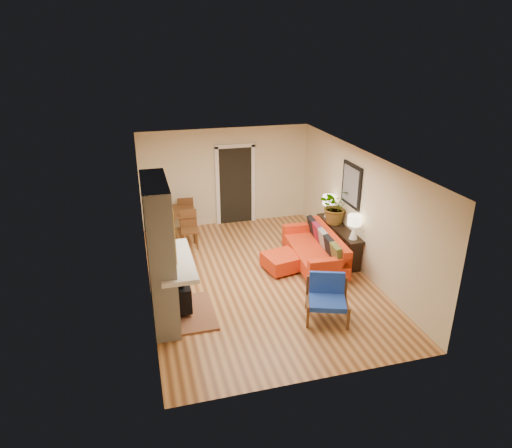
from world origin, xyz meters
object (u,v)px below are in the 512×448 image
object	(u,v)px
sofa	(317,250)
console_table	(339,233)
blue_chair	(327,295)
dining_table	(184,215)
houseplant	(336,206)
lamp_far	(328,203)
ottoman	(282,261)
lamp_near	(354,224)

from	to	relation	value
sofa	console_table	world-z (taller)	sofa
blue_chair	dining_table	size ratio (longest dim) A/B	0.56
houseplant	sofa	bearing A→B (deg)	-139.12
sofa	blue_chair	bearing A→B (deg)	-107.63
sofa	lamp_far	size ratio (longest dim) A/B	3.97
ottoman	lamp_far	size ratio (longest dim) A/B	1.59
blue_chair	dining_table	distance (m)	4.71
blue_chair	lamp_near	xyz separation A→B (m)	(1.25, 1.54, 0.64)
sofa	dining_table	distance (m)	3.53
dining_table	console_table	xyz separation A→B (m)	(3.31, -2.01, -0.02)
ottoman	lamp_near	distance (m)	1.75
sofa	lamp_near	distance (m)	1.03
dining_table	sofa	bearing A→B (deg)	-40.62
sofa	console_table	size ratio (longest dim) A/B	1.16
sofa	lamp_near	xyz separation A→B (m)	(0.64, -0.40, 0.70)
ottoman	blue_chair	world-z (taller)	blue_chair
dining_table	houseplant	xyz separation A→B (m)	(3.30, -1.75, 0.56)
ottoman	houseplant	xyz separation A→B (m)	(1.48, 0.60, 0.94)
blue_chair	dining_table	bearing A→B (deg)	115.88
dining_table	lamp_near	size ratio (longest dim) A/B	3.13
ottoman	blue_chair	size ratio (longest dim) A/B	0.90
sofa	console_table	distance (m)	0.73
lamp_near	lamp_far	xyz separation A→B (m)	(0.00, 1.35, 0.00)
lamp_far	houseplant	size ratio (longest dim) A/B	0.64
ottoman	console_table	world-z (taller)	console_table
houseplant	lamp_near	bearing A→B (deg)	-89.39
lamp_near	houseplant	xyz separation A→B (m)	(-0.01, 0.94, 0.09)
sofa	console_table	bearing A→B (deg)	24.00
lamp_near	ottoman	bearing A→B (deg)	167.09
console_table	lamp_far	xyz separation A→B (m)	(0.00, 0.67, 0.49)
console_table	lamp_near	world-z (taller)	lamp_near
console_table	dining_table	bearing A→B (deg)	148.75
dining_table	lamp_near	bearing A→B (deg)	-39.13
ottoman	lamp_near	xyz separation A→B (m)	(1.49, -0.34, 0.85)
lamp_near	lamp_far	world-z (taller)	same
console_table	houseplant	world-z (taller)	houseplant
houseplant	dining_table	bearing A→B (deg)	152.07
console_table	lamp_far	size ratio (longest dim) A/B	3.43
blue_chair	lamp_near	distance (m)	2.09
blue_chair	houseplant	world-z (taller)	houseplant
dining_table	lamp_near	xyz separation A→B (m)	(3.31, -2.69, 0.47)
lamp_far	houseplant	world-z (taller)	houseplant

